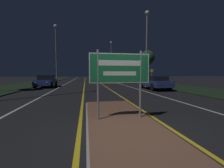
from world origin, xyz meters
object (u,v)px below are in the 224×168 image
highway_sign (120,71)px  warning_sign (152,75)px  car_approaching_0 (46,81)px  streetlight_right_near (147,39)px  streetlight_left_far (56,43)px  streetlight_right_far (111,54)px  car_receding_0 (155,82)px  car_receding_1 (126,78)px

highway_sign → warning_sign: 18.09m
car_approaching_0 → warning_sign: size_ratio=1.80×
streetlight_right_near → car_approaching_0: size_ratio=2.22×
streetlight_left_far → streetlight_right_near: (12.38, -11.11, -1.33)m
streetlight_right_far → car_receding_0: 29.55m
streetlight_left_far → streetlight_right_far: streetlight_right_far is taller
car_receding_0 → warning_sign: bearing=67.6°
highway_sign → warning_sign: size_ratio=1.01×
streetlight_right_near → warning_sign: 6.11m
warning_sign → streetlight_right_near: bearing=-123.3°
streetlight_right_far → car_receding_0: streetlight_right_far is taller
highway_sign → car_receding_1: bearing=74.0°
highway_sign → streetlight_left_far: (-6.26, 23.42, 5.34)m
streetlight_left_far → car_receding_1: 13.99m
highway_sign → car_receding_1: (5.93, 20.66, -0.93)m
car_receding_0 → warning_sign: 7.13m
streetlight_right_far → highway_sign: bearing=-99.2°
streetlight_left_far → car_approaching_0: size_ratio=2.52×
car_receding_0 → warning_sign: (2.70, 6.56, 0.71)m
streetlight_right_near → car_receding_0: size_ratio=1.94×
highway_sign → car_approaching_0: 15.10m
streetlight_right_near → streetlight_left_far: bearing=138.1°
highway_sign → streetlight_right_far: bearing=80.8°
streetlight_right_far → warning_sign: size_ratio=4.78×
streetlight_left_far → warning_sign: streetlight_left_far is taller
streetlight_right_near → car_receding_1: 9.71m
car_approaching_0 → warning_sign: bearing=8.1°
streetlight_left_far → car_receding_0: 19.55m
streetlight_right_far → car_receding_0: (-0.39, -28.81, -6.54)m
car_receding_0 → car_approaching_0: 12.41m
streetlight_left_far → streetlight_right_near: size_ratio=1.14×
streetlight_right_far → car_receding_0: bearing=-90.8°
highway_sign → warning_sign: bearing=61.9°
highway_sign → streetlight_right_near: streetlight_right_near is taller
streetlight_left_far → car_approaching_0: (0.53, -9.48, -6.29)m
streetlight_left_far → car_approaching_0: bearing=-86.8°
highway_sign → streetlight_right_near: bearing=63.6°
highway_sign → car_approaching_0: (-5.74, 13.93, -0.95)m
highway_sign → streetlight_right_near: (6.12, 12.31, 4.02)m
streetlight_left_far → warning_sign: 17.48m
streetlight_right_near → warning_sign: (2.40, 3.65, -4.27)m
warning_sign → highway_sign: bearing=-118.1°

